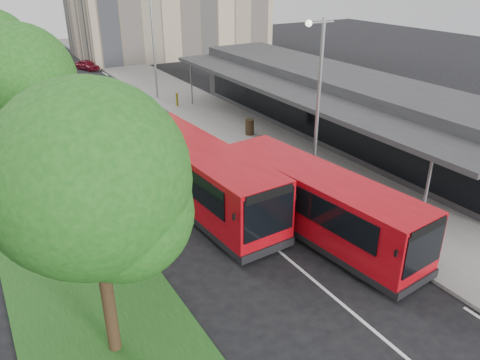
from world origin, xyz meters
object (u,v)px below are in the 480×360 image
at_px(bollard, 177,99).
at_px(car_near, 87,65).
at_px(lamp_post_far, 152,40).
at_px(tree_near, 91,191).
at_px(bus_main, 318,204).
at_px(tree_mid, 20,87).
at_px(car_far, 43,54).
at_px(bus_second, 199,176).
at_px(lamp_post_near, 317,99).
at_px(litter_bin, 250,127).

height_order(bollard, car_near, bollard).
relative_size(bollard, car_near, 0.33).
distance_m(lamp_post_far, bollard, 5.04).
relative_size(tree_near, lamp_post_far, 0.99).
height_order(lamp_post_far, bus_main, lamp_post_far).
height_order(tree_mid, car_far, tree_mid).
xyz_separation_m(tree_near, bus_second, (6.06, 6.65, -3.60)).
bearing_deg(lamp_post_near, car_near, 92.99).
distance_m(bollard, car_far, 26.21).
relative_size(tree_mid, lamp_post_near, 1.00).
relative_size(tree_mid, lamp_post_far, 1.00).
bearing_deg(bollard, bus_second, -110.09).
xyz_separation_m(tree_mid, car_near, (9.31, 27.74, -4.63)).
height_order(tree_mid, litter_bin, tree_mid).
height_order(lamp_post_far, car_far, lamp_post_far).
bearing_deg(car_near, bus_main, -109.92).
relative_size(lamp_post_far, bus_second, 0.76).
height_order(bus_main, bus_second, bus_second).
xyz_separation_m(bus_main, bus_second, (-3.02, 4.63, 0.12)).
bearing_deg(car_near, lamp_post_near, -106.58).
height_order(bus_main, car_near, bus_main).
xyz_separation_m(lamp_post_near, bus_main, (-2.05, -2.93, -3.32)).
distance_m(bus_second, car_far, 41.02).
height_order(tree_near, bus_second, tree_near).
distance_m(tree_mid, lamp_post_far, 17.08).
xyz_separation_m(tree_mid, litter_bin, (12.98, 1.53, -4.50)).
distance_m(lamp_post_far, litter_bin, 12.26).
distance_m(litter_bin, bollard, 8.58).
relative_size(bus_main, bollard, 9.76).
bearing_deg(car_near, lamp_post_far, -102.57).
distance_m(tree_near, litter_bin, 19.28).
height_order(tree_mid, bus_second, tree_mid).
relative_size(lamp_post_near, bus_main, 0.81).
relative_size(tree_near, car_near, 2.61).
relative_size(tree_mid, bollard, 7.92).
distance_m(lamp_post_near, bollard, 17.55).
bearing_deg(car_near, bus_second, -115.19).
bearing_deg(litter_bin, lamp_post_near, -102.19).
height_order(bus_second, car_near, bus_second).
distance_m(tree_mid, bus_main, 14.01).
xyz_separation_m(bollard, car_near, (-2.36, 17.73, -0.14)).
bearing_deg(litter_bin, car_far, 101.08).
relative_size(tree_near, bollard, 7.88).
relative_size(tree_near, litter_bin, 7.98).
xyz_separation_m(tree_mid, car_far, (6.30, 35.67, -4.47)).
relative_size(tree_near, bus_second, 0.75).
bearing_deg(car_far, lamp_post_near, -66.79).
bearing_deg(tree_near, car_near, 76.81).
xyz_separation_m(bus_second, bollard, (5.62, 15.36, -0.86)).
bearing_deg(litter_bin, bus_main, -108.72).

